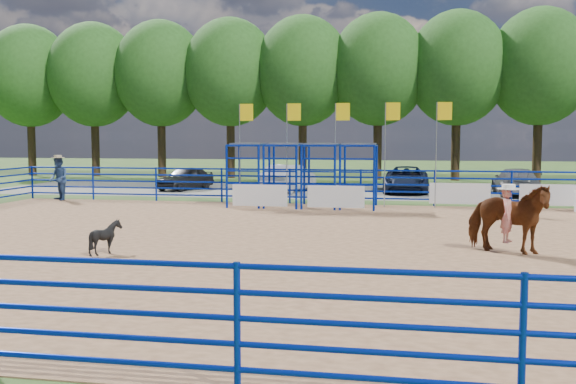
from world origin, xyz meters
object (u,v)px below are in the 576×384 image
object	(u,v)px
spectator_cowboy	(59,178)
car_d	(516,182)
car_b	(288,178)
car_c	(406,179)
calf	(106,237)
car_a	(185,178)
horse_and_rider	(508,216)

from	to	relation	value
spectator_cowboy	car_d	distance (m)	21.40
car_b	car_c	distance (m)	6.00
car_c	car_d	size ratio (longest dim) A/B	1.05
calf	car_c	world-z (taller)	car_c
car_c	spectator_cowboy	bearing A→B (deg)	-154.20
spectator_cowboy	car_d	size ratio (longest dim) A/B	0.44
car_a	calf	bearing A→B (deg)	-57.44
spectator_cowboy	car_b	size ratio (longest dim) A/B	0.47
horse_and_rider	spectator_cowboy	world-z (taller)	horse_and_rider
spectator_cowboy	car_a	size ratio (longest dim) A/B	0.54
horse_and_rider	car_a	distance (m)	21.66
spectator_cowboy	car_a	xyz separation A→B (m)	(3.56, 6.60, -0.38)
car_d	calf	bearing A→B (deg)	56.04
calf	car_c	size ratio (longest dim) A/B	0.17
horse_and_rider	car_b	bearing A→B (deg)	117.42
spectator_cowboy	car_c	distance (m)	16.72
car_a	car_b	world-z (taller)	car_b
calf	spectator_cowboy	world-z (taller)	spectator_cowboy
horse_and_rider	calf	distance (m)	9.79
calf	car_d	xyz separation A→B (m)	(12.42, 18.12, 0.23)
car_d	horse_and_rider	bearing A→B (deg)	80.61
spectator_cowboy	car_b	bearing A→B (deg)	33.92
spectator_cowboy	car_c	bearing A→B (deg)	24.64
horse_and_rider	car_a	bearing A→B (deg)	130.42
calf	car_b	bearing A→B (deg)	-23.48
horse_and_rider	car_d	size ratio (longest dim) A/B	0.52
car_b	car_d	bearing A→B (deg)	-166.63
spectator_cowboy	car_a	distance (m)	7.51
calf	car_b	distance (m)	18.01
car_a	car_c	bearing A→B (deg)	20.74
car_b	car_c	size ratio (longest dim) A/B	0.90
car_b	car_c	world-z (taller)	car_b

